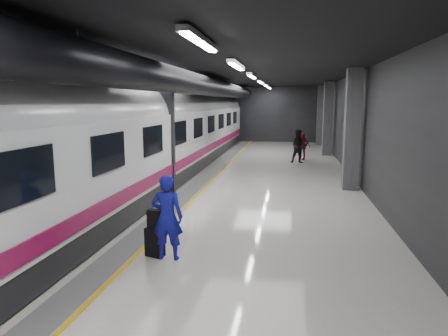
{
  "coord_description": "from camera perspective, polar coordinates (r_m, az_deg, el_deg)",
  "views": [
    {
      "loc": [
        2.27,
        -13.46,
        3.28
      ],
      "look_at": [
        0.46,
        -2.49,
        1.44
      ],
      "focal_mm": 32.0,
      "sensor_mm": 36.0,
      "label": 1
    }
  ],
  "objects": [
    {
      "name": "ground",
      "position": [
        14.03,
        -0.18,
        -4.09
      ],
      "size": [
        40.0,
        40.0,
        0.0
      ],
      "primitive_type": "plane",
      "color": "silver",
      "rests_on": "ground"
    },
    {
      "name": "platform_hall",
      "position": [
        14.64,
        -0.68,
        10.43
      ],
      "size": [
        10.02,
        40.02,
        4.51
      ],
      "color": "black",
      "rests_on": "ground"
    },
    {
      "name": "train",
      "position": [
        14.59,
        -12.89,
        4.42
      ],
      "size": [
        3.05,
        38.0,
        4.05
      ],
      "color": "black",
      "rests_on": "ground"
    },
    {
      "name": "traveler_main",
      "position": [
        8.45,
        -8.12,
        -6.97
      ],
      "size": [
        0.68,
        0.46,
        1.82
      ],
      "primitive_type": "imported",
      "rotation": [
        0.0,
        0.0,
        3.18
      ],
      "color": "#171BAF",
      "rests_on": "ground"
    },
    {
      "name": "suitcase_main",
      "position": [
        8.83,
        -9.85,
        -10.37
      ],
      "size": [
        0.44,
        0.35,
        0.62
      ],
      "primitive_type": "cube",
      "rotation": [
        0.0,
        0.0,
        -0.32
      ],
      "color": "black",
      "rests_on": "ground"
    },
    {
      "name": "shoulder_bag",
      "position": [
        8.67,
        -9.85,
        -7.17
      ],
      "size": [
        0.33,
        0.22,
        0.4
      ],
      "primitive_type": "cube",
      "rotation": [
        0.0,
        0.0,
        -0.2
      ],
      "color": "black",
      "rests_on": "suitcase_main"
    },
    {
      "name": "traveler_far_a",
      "position": [
        21.94,
        10.67,
        3.06
      ],
      "size": [
        0.95,
        0.78,
        1.83
      ],
      "primitive_type": "imported",
      "rotation": [
        0.0,
        0.0,
        0.1
      ],
      "color": "black",
      "rests_on": "ground"
    },
    {
      "name": "traveler_far_b",
      "position": [
        23.41,
        11.11,
        3.08
      ],
      "size": [
        0.97,
        0.67,
        1.53
      ],
      "primitive_type": "imported",
      "rotation": [
        0.0,
        0.0,
        -0.36
      ],
      "color": "maroon",
      "rests_on": "ground"
    },
    {
      "name": "suitcase_far",
      "position": [
        26.5,
        10.69,
        2.63
      ],
      "size": [
        0.33,
        0.25,
        0.45
      ],
      "primitive_type": "cube",
      "rotation": [
        0.0,
        0.0,
        -0.17
      ],
      "color": "black",
      "rests_on": "ground"
    }
  ]
}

